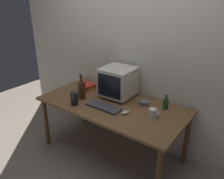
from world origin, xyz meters
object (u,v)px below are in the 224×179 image
at_px(keyboard, 104,107).
at_px(computer_mouse, 125,112).
at_px(mug, 153,113).
at_px(cd_spindle, 144,103).
at_px(bottle_short, 166,104).
at_px(metal_canister, 74,98).
at_px(bottle_tall, 82,89).
at_px(crt_monitor, 118,82).
at_px(book_stack, 88,86).

bearing_deg(keyboard, computer_mouse, 6.38).
height_order(mug, cd_spindle, mug).
bearing_deg(bottle_short, keyboard, -145.39).
bearing_deg(mug, metal_canister, -161.84).
bearing_deg(computer_mouse, metal_canister, -146.15).
distance_m(keyboard, bottle_short, 0.69).
xyz_separation_m(keyboard, bottle_tall, (-0.37, 0.04, 0.11)).
bearing_deg(keyboard, bottle_tall, 174.76).
xyz_separation_m(bottle_tall, cd_spindle, (0.70, 0.31, -0.10)).
bearing_deg(bottle_short, computer_mouse, -128.88).
height_order(crt_monitor, cd_spindle, crt_monitor).
height_order(crt_monitor, metal_canister, crt_monitor).
height_order(bottle_short, metal_canister, bottle_short).
relative_size(mug, cd_spindle, 1.00).
bearing_deg(crt_monitor, cd_spindle, -0.71).
height_order(keyboard, bottle_tall, bottle_tall).
bearing_deg(bottle_tall, mug, 6.95).
relative_size(crt_monitor, computer_mouse, 4.00).
bearing_deg(cd_spindle, book_stack, -177.96).
bearing_deg(book_stack, metal_canister, -65.81).
bearing_deg(cd_spindle, crt_monitor, 179.29).
height_order(computer_mouse, bottle_short, bottle_short).
height_order(crt_monitor, bottle_tall, crt_monitor).
bearing_deg(bottle_short, book_stack, -175.78).
distance_m(bottle_tall, metal_canister, 0.18).
bearing_deg(bottle_short, bottle_tall, -159.28).
bearing_deg(metal_canister, crt_monitor, 60.24).
bearing_deg(computer_mouse, bottle_short, 69.76).
bearing_deg(computer_mouse, mug, 43.18).
distance_m(computer_mouse, bottle_tall, 0.65).
relative_size(keyboard, cd_spindle, 3.50).
xyz_separation_m(computer_mouse, bottle_short, (0.29, 0.36, 0.04)).
bearing_deg(computer_mouse, crt_monitor, 154.18).
height_order(keyboard, metal_canister, metal_canister).
bearing_deg(cd_spindle, bottle_short, 11.85).
relative_size(keyboard, bottle_short, 2.47).
height_order(keyboard, cd_spindle, cd_spindle).
relative_size(crt_monitor, bottle_short, 2.35).
height_order(cd_spindle, metal_canister, metal_canister).
xyz_separation_m(bottle_tall, mug, (0.91, 0.11, -0.07)).
xyz_separation_m(crt_monitor, bottle_short, (0.62, 0.05, -0.13)).
height_order(computer_mouse, book_stack, book_stack).
bearing_deg(metal_canister, mug, 18.16).
bearing_deg(computer_mouse, bottle_tall, -162.19).
height_order(bottle_tall, bottle_short, bottle_tall).
distance_m(keyboard, computer_mouse, 0.28).
bearing_deg(book_stack, computer_mouse, -19.49).
xyz_separation_m(bottle_tall, bottle_short, (0.94, 0.36, -0.06)).
relative_size(computer_mouse, metal_canister, 0.67).
distance_m(mug, cd_spindle, 0.29).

